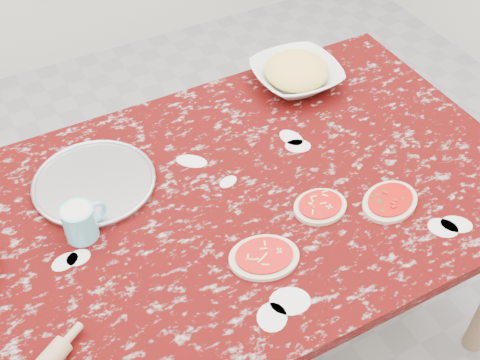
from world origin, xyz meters
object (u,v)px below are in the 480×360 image
cheese_bowl (296,76)px  flour_mug (81,221)px  pizza_tray (94,183)px  worktable (240,213)px

cheese_bowl → flour_mug: bearing=-160.2°
pizza_tray → flour_mug: 0.18m
worktable → cheese_bowl: 0.55m
worktable → pizza_tray: (-0.34, 0.22, 0.09)m
worktable → cheese_bowl: bearing=41.7°
worktable → flour_mug: (-0.42, 0.06, 0.13)m
flour_mug → cheese_bowl: bearing=19.8°
flour_mug → worktable: bearing=-7.8°
worktable → cheese_bowl: size_ratio=5.70×
pizza_tray → flour_mug: (-0.08, -0.16, 0.04)m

